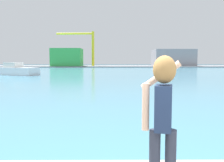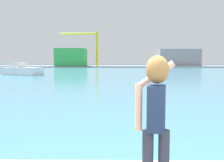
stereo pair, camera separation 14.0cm
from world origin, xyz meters
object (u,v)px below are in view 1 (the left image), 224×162
Objects in this scene: boat_moored at (17,70)px; warehouse_left at (67,57)px; person_photographer at (163,110)px; port_crane at (87,44)px; warehouse_right at (173,58)px.

boat_moored is 0.71× the size of warehouse_left.
person_photographer is at bearing -40.42° from boat_moored.
warehouse_left is 0.75× the size of port_crane.
warehouse_left is 0.71× the size of warehouse_right.
person_photographer is 40.09m from boat_moored.
person_photographer is 0.12× the size of port_crane.
boat_moored is 67.56m from warehouse_right.
port_crane reaches higher than warehouse_right.
port_crane is (6.41, 51.90, 8.00)m from boat_moored.
person_photographer is at bearing -83.82° from port_crane.
warehouse_right reaches higher than person_photographer.
warehouse_left is (-0.70, 50.39, 2.81)m from boat_moored.
person_photographer is 88.75m from warehouse_left.
warehouse_left reaches higher than warehouse_right.
warehouse_left is (-16.71, 87.14, 1.84)m from person_photographer.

